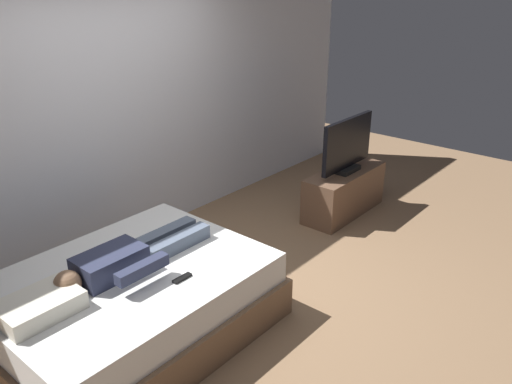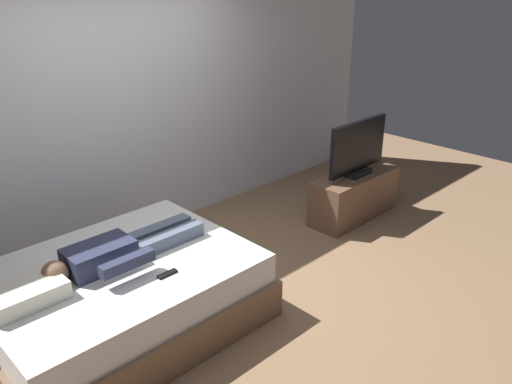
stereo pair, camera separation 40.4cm
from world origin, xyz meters
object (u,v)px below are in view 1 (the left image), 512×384
person (127,258)px  tv (347,146)px  remote (182,278)px  tv_stand (344,192)px  bed (131,304)px  pillow (39,306)px

person → tv: tv is taller
remote → tv_stand: 2.68m
tv_stand → tv: size_ratio=1.25×
bed → person: person is taller
bed → remote: size_ratio=12.99×
person → remote: (0.15, -0.40, -0.07)m
person → tv_stand: bearing=-2.2°
pillow → person: bearing=2.3°
pillow → person: (0.68, 0.03, 0.02)m
person → tv: size_ratio=1.43×
remote → tv_stand: bearing=6.4°
person → tv: (2.80, -0.11, 0.16)m
pillow → tv_stand: pillow is taller
remote → tv: tv is taller
pillow → remote: bearing=-24.3°
bed → remote: bearing=-64.5°
bed → tv_stand: (2.83, -0.08, -0.01)m
person → remote: 0.44m
bed → person: (0.03, 0.03, 0.36)m
pillow → remote: size_ratio=3.20×
remote → tv: (2.65, 0.30, 0.24)m
pillow → tv_stand: bearing=-1.3°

